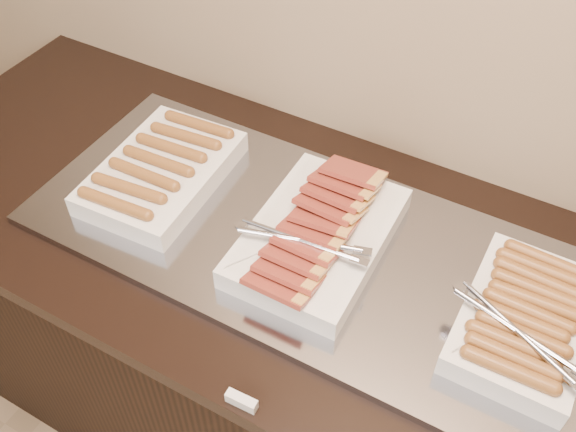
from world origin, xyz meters
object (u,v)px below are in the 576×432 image
object	(u,v)px
counter	(309,363)
warming_tray	(314,247)
dish_center	(317,235)
dish_left	(162,171)
dish_right	(525,320)

from	to	relation	value
counter	warming_tray	bearing A→B (deg)	0.00
counter	dish_center	xyz separation A→B (m)	(0.01, -0.00, 0.50)
dish_left	dish_right	bearing A→B (deg)	-3.34
counter	dish_center	distance (m)	0.50
warming_tray	dish_right	size ratio (longest dim) A/B	3.76
dish_left	counter	bearing A→B (deg)	-3.01
warming_tray	dish_center	xyz separation A→B (m)	(0.01, -0.00, 0.04)
warming_tray	dish_left	xyz separation A→B (m)	(-0.38, 0.00, 0.04)
dish_center	dish_right	world-z (taller)	dish_center
dish_center	dish_right	xyz separation A→B (m)	(0.41, -0.00, 0.00)
dish_left	dish_right	xyz separation A→B (m)	(0.80, -0.00, 0.01)
warming_tray	dish_center	distance (m)	0.05
dish_center	dish_right	size ratio (longest dim) A/B	1.25
dish_left	dish_center	world-z (taller)	dish_center
dish_left	dish_center	size ratio (longest dim) A/B	0.91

